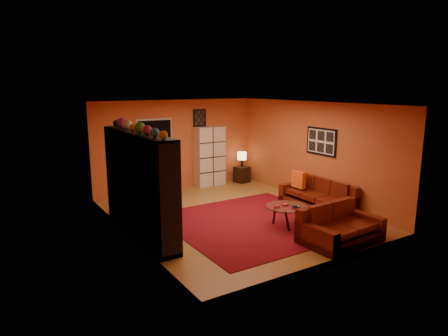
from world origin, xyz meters
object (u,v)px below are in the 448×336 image
table_lamp (242,156)px  bowl_chair (149,185)px  loveseat (338,227)px  side_table (242,174)px  coffee_table (286,208)px  entertainment_unit (139,184)px  storage_cabinet (210,156)px  tv (142,187)px  sofa (319,196)px

table_lamp → bowl_chair: bearing=-178.5°
loveseat → bowl_chair: (-1.98, 4.91, 0.05)m
side_table → bowl_chair: bearing=-178.5°
bowl_chair → coffee_table: bearing=-66.4°
entertainment_unit → loveseat: entertainment_unit is taller
loveseat → storage_cabinet: storage_cabinet is taller
storage_cabinet → table_lamp: size_ratio=3.85×
tv → side_table: tv is taller
coffee_table → loveseat: bearing=-74.0°
bowl_chair → side_table: bowl_chair is taller
tv → entertainment_unit: bearing=69.4°
sofa → storage_cabinet: bearing=109.3°
coffee_table → table_lamp: 4.15m
coffee_table → storage_cabinet: bearing=83.6°
loveseat → side_table: 5.13m
coffee_table → table_lamp: size_ratio=1.96×
storage_cabinet → side_table: bearing=-11.2°
bowl_chair → loveseat: bearing=-68.1°
tv → sofa: size_ratio=0.47×
tv → sofa: tv is taller
coffee_table → bowl_chair: bearing=113.6°
bowl_chair → side_table: bearing=1.5°
entertainment_unit → sofa: (4.41, -0.66, -0.76)m
tv → side_table: 5.04m
sofa → loveseat: same height
tv → storage_cabinet: 4.28m
entertainment_unit → tv: entertainment_unit is taller
coffee_table → side_table: size_ratio=1.82×
storage_cabinet → table_lamp: 1.06m
storage_cabinet → bowl_chair: size_ratio=2.32×
sofa → side_table: sofa is taller
loveseat → storage_cabinet: bearing=-4.5°
sofa → bowl_chair: size_ratio=2.60×
entertainment_unit → tv: (0.05, -0.02, -0.06)m
table_lamp → side_table: bearing=0.0°
coffee_table → table_lamp: table_lamp is taller
entertainment_unit → side_table: entertainment_unit is taller
tv → sofa: 4.46m
sofa → side_table: size_ratio=4.01×
loveseat → table_lamp: bearing=-16.2°
loveseat → table_lamp: 5.16m
loveseat → table_lamp: table_lamp is taller
sofa → side_table: bearing=93.0°
tv → table_lamp: tv is taller
loveseat → side_table: (1.16, 5.00, -0.03)m
table_lamp → sofa: bearing=-88.0°
storage_cabinet → coffee_table: bearing=-95.8°
tv → table_lamp: bearing=-58.5°
entertainment_unit → sofa: bearing=-8.5°
table_lamp → entertainment_unit: bearing=-149.0°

